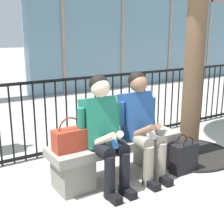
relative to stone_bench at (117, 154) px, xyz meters
The scene contains 7 objects.
ground_plane 0.27m from the stone_bench, ahead, with size 60.00×60.00×0.00m, color #B2ADA3.
stone_bench is the anchor object (origin of this frame).
seated_person_with_phone 0.47m from the stone_bench, 152.53° to the right, with size 0.52×0.66×1.21m.
seated_person_companion 0.47m from the stone_bench, 27.47° to the right, with size 0.52×0.66×1.21m.
handbag_on_bench 0.65m from the stone_bench, behind, with size 0.36×0.18×0.35m.
shopping_bag 0.81m from the stone_bench, 25.67° to the right, with size 0.33×0.15×0.46m.
plaza_railing 1.04m from the stone_bench, 90.00° to the left, with size 8.45×0.04×1.04m.
Camera 1 is at (-1.84, -2.74, 1.64)m, focal length 49.45 mm.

